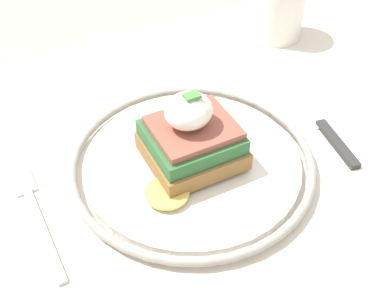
{
  "coord_description": "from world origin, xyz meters",
  "views": [
    {
      "loc": [
        -0.19,
        -0.28,
        1.14
      ],
      "look_at": [
        -0.01,
        0.06,
        0.78
      ],
      "focal_mm": 45.0,
      "sensor_mm": 36.0,
      "label": 1
    }
  ],
  "objects_px": {
    "sandwich": "(191,137)",
    "fork": "(36,215)",
    "cup": "(279,6)",
    "knife": "(323,126)",
    "plate": "(192,162)"
  },
  "relations": [
    {
      "from": "sandwich",
      "to": "fork",
      "type": "xyz_separation_m",
      "value": [
        -0.17,
        0.01,
        -0.04
      ]
    },
    {
      "from": "knife",
      "to": "sandwich",
      "type": "bearing_deg",
      "value": 175.31
    },
    {
      "from": "plate",
      "to": "cup",
      "type": "bearing_deg",
      "value": 38.6
    },
    {
      "from": "sandwich",
      "to": "fork",
      "type": "relative_size",
      "value": 0.74
    },
    {
      "from": "plate",
      "to": "sandwich",
      "type": "relative_size",
      "value": 2.3
    },
    {
      "from": "plate",
      "to": "sandwich",
      "type": "bearing_deg",
      "value": 151.48
    },
    {
      "from": "plate",
      "to": "knife",
      "type": "bearing_deg",
      "value": -4.55
    },
    {
      "from": "plate",
      "to": "fork",
      "type": "height_order",
      "value": "plate"
    },
    {
      "from": "sandwich",
      "to": "cup",
      "type": "relative_size",
      "value": 1.25
    },
    {
      "from": "sandwich",
      "to": "fork",
      "type": "distance_m",
      "value": 0.18
    },
    {
      "from": "fork",
      "to": "cup",
      "type": "xyz_separation_m",
      "value": [
        0.42,
        0.19,
        0.05
      ]
    },
    {
      "from": "plate",
      "to": "cup",
      "type": "distance_m",
      "value": 0.32
    },
    {
      "from": "knife",
      "to": "cup",
      "type": "bearing_deg",
      "value": 70.47
    },
    {
      "from": "knife",
      "to": "cup",
      "type": "xyz_separation_m",
      "value": [
        0.08,
        0.21,
        0.05
      ]
    },
    {
      "from": "plate",
      "to": "fork",
      "type": "relative_size",
      "value": 1.72
    }
  ]
}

